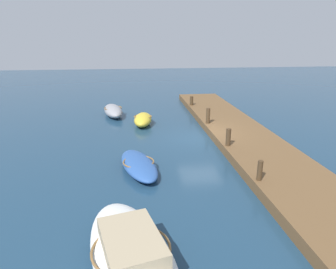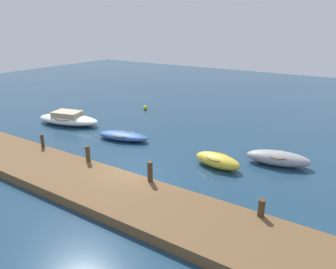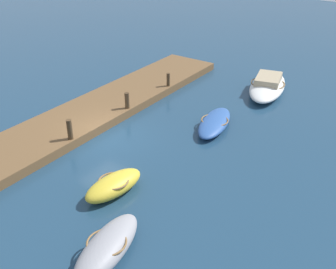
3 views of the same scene
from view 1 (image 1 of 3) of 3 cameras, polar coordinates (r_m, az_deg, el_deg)
ground_plane at (r=18.50m, az=6.22°, el=-0.71°), size 84.00×84.00×0.00m
dock_platform at (r=19.11m, az=13.32°, el=0.25°), size 24.20×3.65×0.47m
motorboat_white at (r=8.64m, az=-6.95°, el=-21.54°), size 5.70×3.30×1.07m
rowboat_blue at (r=14.03m, az=-5.61°, el=-5.74°), size 4.03×2.24×0.57m
dinghy_yellow at (r=21.10m, az=-4.81°, el=2.87°), size 2.94×1.53×0.80m
rowboat_grey at (r=23.86m, az=-10.39°, el=4.48°), size 3.77×1.99×0.83m
mooring_post_west at (r=12.54m, az=17.07°, el=-6.55°), size 0.21×0.21×0.84m
mooring_post_mid_west at (r=16.01m, az=11.41°, el=-0.50°), size 0.25×0.25×0.93m
mooring_post_mid_east at (r=19.95m, az=7.62°, el=3.57°), size 0.26×0.26×1.02m
mooring_post_east at (r=25.23m, az=4.50°, el=6.43°), size 0.28×0.28×0.75m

